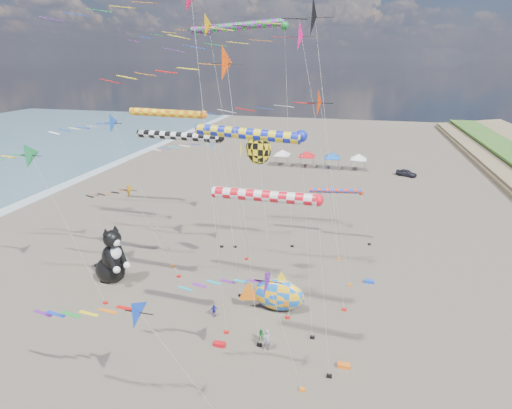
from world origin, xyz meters
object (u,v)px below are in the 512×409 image
at_px(parked_car, 406,173).
at_px(person_adult, 268,340).
at_px(cat_inflatable, 111,253).
at_px(fish_inflatable, 278,294).
at_px(child_green, 261,335).
at_px(child_blue, 214,311).

bearing_deg(parked_car, person_adult, -168.74).
height_order(person_adult, parked_car, person_adult).
distance_m(cat_inflatable, person_adult, 18.10).
distance_m(cat_inflatable, fish_inflatable, 16.72).
relative_size(cat_inflatable, fish_inflatable, 1.01).
distance_m(cat_inflatable, child_green, 17.19).
xyz_separation_m(child_green, child_blue, (-4.64, 2.10, 0.04)).
distance_m(child_blue, parked_car, 53.25).
bearing_deg(fish_inflatable, parked_car, 72.15).
distance_m(fish_inflatable, parked_car, 49.42).
distance_m(child_green, parked_car, 53.67).
height_order(child_blue, parked_car, parked_car).
bearing_deg(person_adult, child_blue, 122.44).
bearing_deg(child_green, parked_car, 65.91).
relative_size(child_blue, parked_car, 0.31).
height_order(fish_inflatable, parked_car, fish_inflatable).
xyz_separation_m(person_adult, parked_car, (14.90, 52.28, -0.27)).
relative_size(cat_inflatable, parked_car, 1.61).
distance_m(cat_inflatable, parked_car, 56.02).
height_order(fish_inflatable, child_green, fish_inflatable).
relative_size(child_green, parked_car, 0.29).
distance_m(cat_inflatable, child_blue, 12.22).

